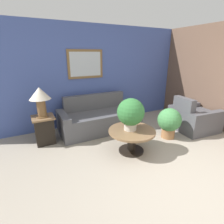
# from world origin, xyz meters

# --- Properties ---
(ground_plane) EXTENTS (20.00, 20.00, 0.00)m
(ground_plane) POSITION_xyz_m (0.00, 0.00, 0.00)
(ground_plane) COLOR gray
(wall_back) EXTENTS (6.68, 0.09, 2.60)m
(wall_back) POSITION_xyz_m (-0.01, 3.13, 1.31)
(wall_back) COLOR #42569E
(wall_back) RESTS_ON ground_plane
(wall_right) EXTENTS (0.06, 5.10, 2.60)m
(wall_right) POSITION_xyz_m (2.37, 1.55, 1.30)
(wall_right) COLOR brown
(wall_right) RESTS_ON ground_plane
(couch_main) EXTENTS (2.01, 0.87, 0.88)m
(couch_main) POSITION_xyz_m (-0.39, 2.53, 0.30)
(couch_main) COLOR #4C4C51
(couch_main) RESTS_ON ground_plane
(armchair) EXTENTS (1.05, 1.04, 0.88)m
(armchair) POSITION_xyz_m (1.75, 1.44, 0.29)
(armchair) COLOR #4C4C51
(armchair) RESTS_ON ground_plane
(coffee_table) EXTENTS (0.92, 0.92, 0.47)m
(coffee_table) POSITION_xyz_m (-0.25, 1.26, 0.34)
(coffee_table) COLOR black
(coffee_table) RESTS_ON ground_plane
(side_table) EXTENTS (0.45, 0.45, 0.61)m
(side_table) POSITION_xyz_m (-1.74, 2.45, 0.31)
(side_table) COLOR black
(side_table) RESTS_ON ground_plane
(table_lamp) EXTENTS (0.43, 0.43, 0.63)m
(table_lamp) POSITION_xyz_m (-1.74, 2.45, 1.04)
(table_lamp) COLOR brown
(table_lamp) RESTS_ON side_table
(potted_plant_on_table) EXTENTS (0.53, 0.53, 0.63)m
(potted_plant_on_table) POSITION_xyz_m (-0.27, 1.30, 0.81)
(potted_plant_on_table) COLOR beige
(potted_plant_on_table) RESTS_ON coffee_table
(potted_plant_floor) EXTENTS (0.54, 0.54, 0.71)m
(potted_plant_floor) POSITION_xyz_m (0.86, 1.39, 0.40)
(potted_plant_floor) COLOR #9E6B42
(potted_plant_floor) RESTS_ON ground_plane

